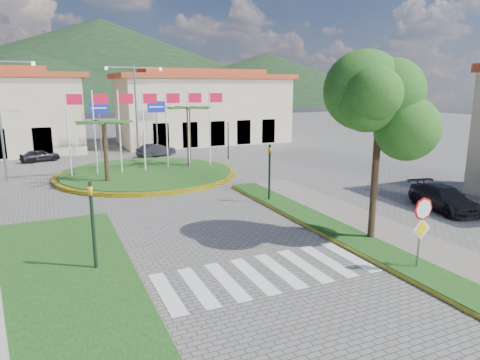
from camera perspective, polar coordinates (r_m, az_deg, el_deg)
name	(u,v)px	position (r m, az deg, el deg)	size (l,w,h in m)	color
ground	(336,334)	(12.00, 12.69, -19.39)	(160.00, 160.00, 0.00)	#63615E
sidewalk_right	(439,264)	(17.08, 25.03, -10.06)	(4.00, 28.00, 0.15)	gray
verge_right	(414,269)	(16.23, 22.21, -10.92)	(1.60, 28.00, 0.18)	#174112
median_left	(56,283)	(15.31, -23.32, -12.46)	(5.00, 14.00, 0.18)	#174112
crosswalk	(264,273)	(14.97, 3.24, -12.32)	(8.00, 3.00, 0.01)	silver
roundabout_island	(147,173)	(31.27, -12.26, 0.92)	(12.70, 12.70, 6.00)	yellow
stop_sign	(422,222)	(15.71, 23.07, -5.16)	(0.80, 0.11, 2.65)	slate
deciduous_tree	(379,115)	(17.65, 18.06, 8.28)	(3.60, 3.60, 6.80)	black
traffic_light_left	(92,218)	(15.18, -19.07, -4.84)	(0.15, 0.18, 3.20)	black
traffic_light_right	(270,168)	(23.18, 3.96, 1.65)	(0.15, 0.18, 3.20)	black
traffic_light_far	(228,137)	(37.17, -1.59, 5.75)	(0.18, 0.15, 3.20)	black
direction_sign_west	(99,118)	(39.31, -18.24, 7.83)	(1.60, 0.14, 5.20)	slate
direction_sign_east	(156,117)	(40.18, -11.08, 8.31)	(1.60, 0.14, 5.20)	slate
street_lamp_centre	(136,107)	(38.75, -13.71, 9.48)	(4.80, 0.16, 8.00)	slate
building_right	(203,107)	(48.89, -4.99, 9.63)	(19.08, 9.54, 8.05)	#C4B994
hill_far_mid	(103,61)	(169.58, -17.86, 14.83)	(180.00, 180.00, 30.00)	black
hill_far_east	(267,78)	(162.14, 3.68, 13.39)	(120.00, 120.00, 18.00)	black
hill_near_back	(26,80)	(138.06, -26.64, 11.89)	(110.00, 110.00, 16.00)	black
car_dark_a	(40,155)	(39.90, -25.12, 2.99)	(1.25, 3.10, 1.06)	black
car_dark_b	(156,150)	(39.46, -11.12, 3.92)	(1.23, 3.53, 1.16)	black
car_side_right	(444,198)	(24.39, 25.52, -2.18)	(1.75, 4.30, 1.25)	black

